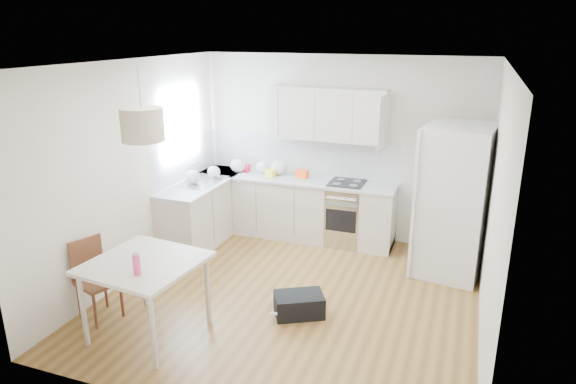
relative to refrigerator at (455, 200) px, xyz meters
The scene contains 29 objects.
floor 2.40m from the refrigerator, 140.83° to the right, with size 4.20×4.20×0.00m, color brown.
ceiling 2.80m from the refrigerator, 140.83° to the right, with size 4.20×4.20×0.00m, color white.
wall_back 1.89m from the refrigerator, 157.36° to the left, with size 4.20×4.20×0.00m, color silver.
wall_left 4.07m from the refrigerator, 159.95° to the right, with size 4.20×4.20×0.00m, color silver.
wall_right 1.50m from the refrigerator, 74.12° to the right, with size 4.20×4.20×0.00m, color silver.
window_glassblock 3.88m from the refrigerator, behind, with size 0.02×1.00×1.00m, color #BFE0F9.
cabinets_back 2.40m from the refrigerator, 169.89° to the left, with size 3.00×0.60×0.88m, color beige.
cabinets_left 3.55m from the refrigerator, behind, with size 0.60×1.80×0.88m, color beige.
counter_back 2.34m from the refrigerator, 169.89° to the left, with size 3.02×0.64×0.04m, color silver.
counter_left 3.51m from the refrigerator, behind, with size 0.64×1.82×0.04m, color silver.
backsplash_back 2.42m from the refrigerator, 162.99° to the left, with size 3.00×0.01×0.58m, color white.
backsplash_left 3.81m from the refrigerator, behind, with size 0.01×1.80×0.58m, color white.
upper_cabinets 2.14m from the refrigerator, 163.45° to the left, with size 1.70×0.32×0.75m, color beige.
range_oven 1.65m from the refrigerator, 164.72° to the left, with size 0.50×0.61×0.88m, color #BBBDC0, non-canonical shape.
sink 3.51m from the refrigerator, behind, with size 0.50×0.80×0.16m, color #BBBDC0, non-canonical shape.
refrigerator is the anchor object (origin of this frame).
dining_table 3.86m from the refrigerator, 137.32° to the right, with size 1.14×1.14×0.82m.
dining_chair 4.36m from the refrigerator, 144.18° to the right, with size 0.38×0.38×0.89m, color #442214, non-canonical shape.
drink_bottle 3.96m from the refrigerator, 133.33° to the right, with size 0.07×0.07×0.25m, color #E43F73.
gym_bag 2.44m from the refrigerator, 130.68° to the right, with size 0.53×0.35×0.25m, color black.
pendant_lamp 3.94m from the refrigerator, 138.36° to the right, with size 0.40×0.40×0.31m, color #C1AE94.
grocery_bag_a 3.26m from the refrigerator, behind, with size 0.24×0.20×0.21m, color white.
grocery_bag_b 2.86m from the refrigerator, behind, with size 0.22×0.19×0.20m, color white.
grocery_bag_c 2.63m from the refrigerator, 169.27° to the left, with size 0.25×0.21×0.22m, color white.
grocery_bag_d 3.44m from the refrigerator, behind, with size 0.19×0.17×0.18m, color white.
grocery_bag_e 3.59m from the refrigerator, behind, with size 0.22×0.19×0.20m, color white.
snack_orange 2.26m from the refrigerator, 167.88° to the left, with size 0.18×0.11×0.12m, color #F84F16.
snack_yellow 2.70m from the refrigerator, behind, with size 0.15×0.09×0.10m, color yellow.
snack_red 3.21m from the refrigerator, behind, with size 0.18×0.11×0.12m, color red.
Camera 1 is at (1.82, -5.12, 3.04)m, focal length 32.00 mm.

